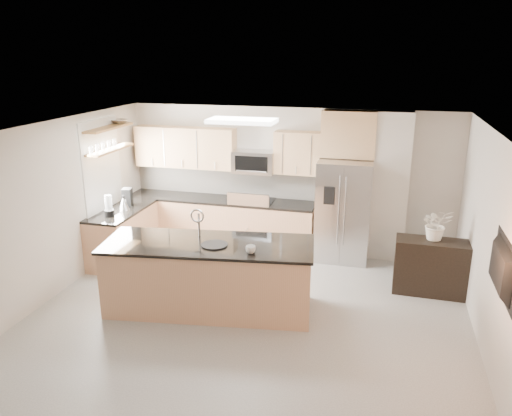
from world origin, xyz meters
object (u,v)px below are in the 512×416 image
(cup, at_px, (251,249))
(television, at_px, (496,268))
(range, at_px, (252,224))
(blender, at_px, (109,207))
(refrigerator, at_px, (343,210))
(bowl, at_px, (119,121))
(platter, at_px, (214,245))
(flower_vase, at_px, (437,216))
(kettle, at_px, (123,204))
(island, at_px, (209,276))
(credenza, at_px, (430,267))
(microwave, at_px, (254,162))
(coffee_maker, at_px, (127,197))

(cup, bearing_deg, television, -10.69)
(range, xyz_separation_m, blender, (-2.08, -1.44, 0.61))
(refrigerator, height_order, bowl, bowl)
(refrigerator, distance_m, bowl, 4.22)
(range, height_order, platter, range)
(cup, bearing_deg, bowl, 145.48)
(blender, bearing_deg, flower_vase, 4.77)
(kettle, bearing_deg, refrigerator, 15.26)
(island, distance_m, cup, 0.89)
(credenza, xyz_separation_m, cup, (-2.41, -1.51, 0.63))
(bowl, xyz_separation_m, television, (5.76, -2.54, -1.03))
(refrigerator, distance_m, cup, 2.73)
(island, height_order, platter, island)
(island, distance_m, kettle, 2.48)
(credenza, height_order, platter, platter)
(cup, bearing_deg, credenza, 32.04)
(platter, bearing_deg, island, 148.86)
(flower_vase, bearing_deg, credenza, -111.81)
(refrigerator, relative_size, blender, 4.87)
(blender, height_order, television, television)
(kettle, bearing_deg, television, -20.50)
(refrigerator, height_order, platter, refrigerator)
(microwave, distance_m, flower_vase, 3.33)
(range, height_order, credenza, range)
(kettle, bearing_deg, platter, -33.17)
(island, bearing_deg, credenza, 15.03)
(cup, height_order, flower_vase, flower_vase)
(platter, bearing_deg, kettle, 146.83)
(microwave, height_order, island, microwave)
(range, distance_m, island, 2.38)
(island, height_order, coffee_maker, island)
(platter, relative_size, bowl, 0.98)
(island, xyz_separation_m, bowl, (-2.25, 1.81, 1.88))
(island, xyz_separation_m, blender, (-2.08, 0.94, 0.57))
(blender, relative_size, coffee_maker, 1.20)
(coffee_maker, height_order, television, television)
(credenza, bearing_deg, coffee_maker, 178.06)
(microwave, distance_m, island, 2.75)
(coffee_maker, distance_m, flower_vase, 5.21)
(credenza, xyz_separation_m, television, (0.43, -2.05, 0.93))
(coffee_maker, bearing_deg, platter, -36.95)
(microwave, bearing_deg, television, -42.75)
(microwave, distance_m, television, 4.79)
(cup, bearing_deg, coffee_maker, 146.97)
(credenza, relative_size, coffee_maker, 3.49)
(island, relative_size, credenza, 2.86)
(refrigerator, bearing_deg, television, -58.96)
(microwave, xyz_separation_m, cup, (0.67, -2.71, -0.57))
(kettle, height_order, bowl, bowl)
(cup, xyz_separation_m, platter, (-0.55, 0.13, -0.04))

